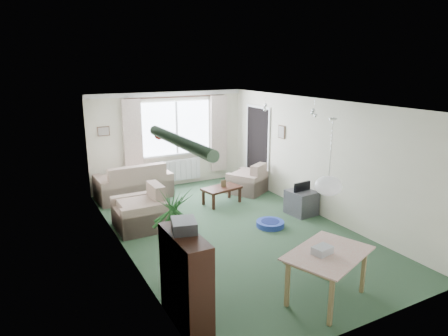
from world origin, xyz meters
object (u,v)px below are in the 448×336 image
armchair_left (139,207)px  tv_cube (301,202)px  sofa (133,180)px  coffee_table (222,195)px  pet_bed (270,224)px  bookshelf (186,279)px  armchair_corner (248,178)px  dining_table (327,277)px  houseplant (175,239)px

armchair_left → tv_cube: bearing=74.7°
sofa → coffee_table: bearing=137.8°
coffee_table → tv_cube: size_ratio=1.53×
sofa → pet_bed: 3.51m
coffee_table → bookshelf: bookshelf is taller
bookshelf → pet_bed: 3.28m
armchair_corner → dining_table: (-1.48, -4.43, -0.04)m
sofa → armchair_left: size_ratio=1.80×
bookshelf → armchair_corner: bearing=50.1°
sofa → dining_table: size_ratio=1.59×
sofa → houseplant: (-0.55, -4.09, 0.29)m
armchair_corner → houseplant: (-3.12, -3.17, 0.34)m
armchair_corner → pet_bed: 2.19m
armchair_left → houseplant: (-0.15, -2.26, 0.29)m
bookshelf → dining_table: size_ratio=1.09×
bookshelf → houseplant: 0.86m
dining_table → pet_bed: dining_table is taller
armchair_corner → bookshelf: size_ratio=0.72×
armchair_left → pet_bed: armchair_left is taller
armchair_corner → houseplant: houseplant is taller
houseplant → tv_cube: 3.65m
sofa → pet_bed: bearing=119.4°
coffee_table → pet_bed: (0.22, -1.61, -0.14)m
armchair_left → coffee_table: size_ratio=1.10×
sofa → pet_bed: size_ratio=3.13×
sofa → houseplant: size_ratio=1.18×
tv_cube → houseplant: bearing=-162.0°
coffee_table → houseplant: houseplant is taller
bookshelf → pet_bed: bearing=36.9°
sofa → tv_cube: (2.80, -2.70, -0.17)m
sofa → armchair_corner: 2.73m
armchair_corner → tv_cube: bearing=66.5°
bookshelf → houseplant: (0.19, 0.83, 0.13)m
armchair_left → bookshelf: bookshelf is taller
bookshelf → sofa: bearing=81.2°
coffee_table → bookshelf: 4.30m
pet_bed → armchair_corner: bearing=70.3°
houseplant → dining_table: (1.64, -1.26, -0.38)m
armchair_corner → tv_cube: 1.80m
armchair_left → armchair_corner: bearing=107.0°
sofa → pet_bed: sofa is taller
sofa → coffee_table: 2.13m
tv_cube → pet_bed: bearing=-169.3°
houseplant → armchair_left: bearing=86.2°
armchair_left → houseplant: size_ratio=0.66×
armchair_left → houseplant: bearing=-3.8°
bookshelf → dining_table: bearing=-13.5°
armchair_left → pet_bed: 2.54m
sofa → coffee_table: size_ratio=1.98×
armchair_corner → sofa: bearing=-50.3°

